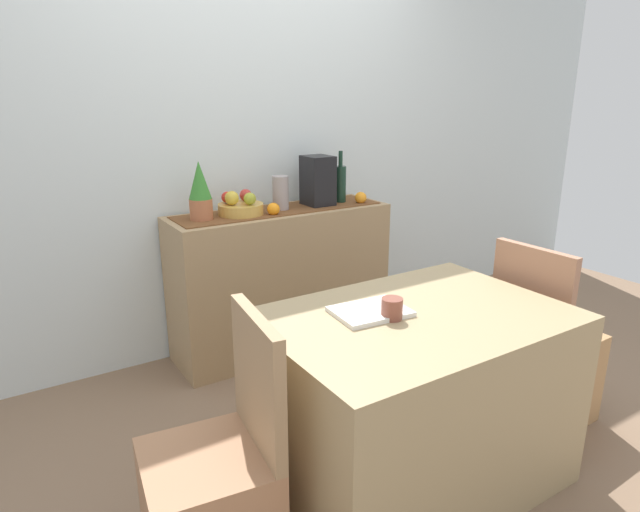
{
  "coord_description": "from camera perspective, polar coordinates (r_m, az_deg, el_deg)",
  "views": [
    {
      "loc": [
        -1.39,
        -1.87,
        1.55
      ],
      "look_at": [
        0.03,
        0.37,
        0.75
      ],
      "focal_mm": 30.41,
      "sensor_mm": 36.0,
      "label": 1
    }
  ],
  "objects": [
    {
      "name": "apple_upper",
      "position": [
        3.07,
        -9.26,
        6.04
      ],
      "size": [
        0.08,
        0.08,
        0.08
      ],
      "primitive_type": "sphere",
      "color": "gold",
      "rests_on": "fruit_bowl"
    },
    {
      "name": "coffee_cup",
      "position": [
        2.04,
        7.57,
        -5.51
      ],
      "size": [
        0.08,
        0.08,
        0.08
      ],
      "primitive_type": "cylinder",
      "color": "brown",
      "rests_on": "dining_table"
    },
    {
      "name": "ground_plane",
      "position": [
        2.8,
        3.73,
        -17.0
      ],
      "size": [
        6.4,
        6.4,
        0.02
      ],
      "primitive_type": "cube",
      "color": "#81654E",
      "rests_on": "ground"
    },
    {
      "name": "chair_near_window",
      "position": [
        1.97,
        -11.04,
        -24.14
      ],
      "size": [
        0.45,
        0.45,
        0.9
      ],
      "color": "#AA7652",
      "rests_on": "ground"
    },
    {
      "name": "apple_left",
      "position": [
        3.06,
        -7.4,
        5.99
      ],
      "size": [
        0.07,
        0.07,
        0.07
      ],
      "primitive_type": "sphere",
      "color": "#9AA02D",
      "rests_on": "fruit_bowl"
    },
    {
      "name": "orange_loose_mid",
      "position": [
        3.42,
        4.31,
        6.13
      ],
      "size": [
        0.07,
        0.07,
        0.07
      ],
      "primitive_type": "sphere",
      "color": "orange",
      "rests_on": "sideboard_console"
    },
    {
      "name": "room_wall_rear",
      "position": [
        3.36,
        -8.07,
        13.26
      ],
      "size": [
        6.4,
        0.06,
        2.7
      ],
      "primitive_type": "cube",
      "color": "silver",
      "rests_on": "ground"
    },
    {
      "name": "fruit_bowl",
      "position": [
        3.12,
        -8.33,
        4.92
      ],
      "size": [
        0.26,
        0.26,
        0.06
      ],
      "primitive_type": "cylinder",
      "color": "gold",
      "rests_on": "table_runner"
    },
    {
      "name": "apple_rear",
      "position": [
        3.14,
        -9.75,
        6.11
      ],
      "size": [
        0.06,
        0.06,
        0.06
      ],
      "primitive_type": "sphere",
      "color": "red",
      "rests_on": "fruit_bowl"
    },
    {
      "name": "open_book",
      "position": [
        2.09,
        5.31,
        -5.84
      ],
      "size": [
        0.3,
        0.23,
        0.02
      ],
      "primitive_type": "cube",
      "rotation": [
        0.0,
        0.0,
        -0.09
      ],
      "color": "white",
      "rests_on": "dining_table"
    },
    {
      "name": "coffee_maker",
      "position": [
        3.34,
        -0.23,
        7.9
      ],
      "size": [
        0.16,
        0.18,
        0.3
      ],
      "primitive_type": "cube",
      "color": "black",
      "rests_on": "sideboard_console"
    },
    {
      "name": "chair_by_corner",
      "position": [
        2.91,
        22.35,
        -10.77
      ],
      "size": [
        0.41,
        0.41,
        0.9
      ],
      "color": "#AD8051",
      "rests_on": "ground"
    },
    {
      "name": "ceramic_vase",
      "position": [
        3.21,
        -4.17,
        6.61
      ],
      "size": [
        0.1,
        0.1,
        0.2
      ],
      "primitive_type": "cylinder",
      "color": "gray",
      "rests_on": "sideboard_console"
    },
    {
      "name": "wine_bottle",
      "position": [
        3.43,
        2.15,
        7.66
      ],
      "size": [
        0.07,
        0.07,
        0.32
      ],
      "color": "#173223",
      "rests_on": "sideboard_console"
    },
    {
      "name": "sideboard_console",
      "position": [
        3.35,
        -4.04,
        -2.55
      ],
      "size": [
        1.34,
        0.42,
        0.88
      ],
      "primitive_type": "cube",
      "color": "tan",
      "rests_on": "ground"
    },
    {
      "name": "potted_plant",
      "position": [
        3.01,
        -12.51,
        6.67
      ],
      "size": [
        0.12,
        0.12,
        0.32
      ],
      "color": "#B0643F",
      "rests_on": "sideboard_console"
    },
    {
      "name": "apple_front",
      "position": [
        3.17,
        -7.83,
        6.37
      ],
      "size": [
        0.07,
        0.07,
        0.07
      ],
      "primitive_type": "sphere",
      "color": "#B7372F",
      "rests_on": "fruit_bowl"
    },
    {
      "name": "orange_loose_far",
      "position": [
        3.09,
        -4.97,
        4.94
      ],
      "size": [
        0.07,
        0.07,
        0.07
      ],
      "primitive_type": "sphere",
      "color": "orange",
      "rests_on": "sideboard_console"
    },
    {
      "name": "table_runner",
      "position": [
        3.23,
        -4.2,
        4.88
      ],
      "size": [
        1.26,
        0.32,
        0.01
      ],
      "primitive_type": "cube",
      "color": "brown",
      "rests_on": "sideboard_console"
    },
    {
      "name": "dining_table",
      "position": [
        2.28,
        9.65,
        -14.62
      ],
      "size": [
        1.17,
        0.8,
        0.74
      ],
      "primitive_type": "cube",
      "color": "tan",
      "rests_on": "ground"
    }
  ]
}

